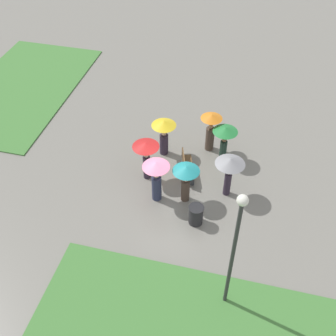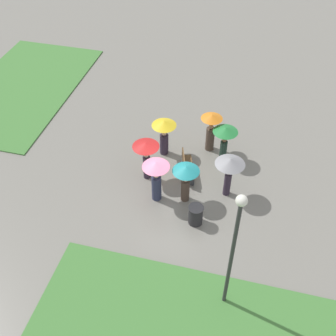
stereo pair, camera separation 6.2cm
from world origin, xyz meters
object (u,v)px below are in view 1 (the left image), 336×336
object	(u,v)px
crowd_person_orange	(211,128)
crowd_person_teal	(186,176)
trash_bin	(196,215)
crowd_person_yellow	(164,131)
park_bench	(187,166)
crowd_person_pink	(156,175)
crowd_person_red	(146,152)
crowd_person_green	(225,136)
crowd_person_grey	(230,166)
lamp_post	(235,242)

from	to	relation	value
crowd_person_orange	crowd_person_teal	xyz separation A→B (m)	(-3.37, 0.40, 0.10)
trash_bin	crowd_person_teal	world-z (taller)	crowd_person_teal
crowd_person_yellow	trash_bin	bearing A→B (deg)	-135.76
park_bench	crowd_person_pink	distance (m)	2.08
crowd_person_red	crowd_person_green	size ratio (longest dim) A/B	1.09
crowd_person_yellow	crowd_person_red	world-z (taller)	crowd_person_red
trash_bin	crowd_person_orange	distance (m)	4.54
park_bench	crowd_person_grey	size ratio (longest dim) A/B	0.82
crowd_person_orange	crowd_person_grey	world-z (taller)	same
crowd_person_orange	crowd_person_green	world-z (taller)	crowd_person_orange
crowd_person_teal	crowd_person_grey	bearing A→B (deg)	-170.03
crowd_person_yellow	crowd_person_grey	distance (m)	3.66
crowd_person_red	crowd_person_green	world-z (taller)	crowd_person_red
trash_bin	crowd_person_pink	size ratio (longest dim) A/B	0.43
lamp_post	park_bench	bearing A→B (deg)	24.28
trash_bin	crowd_person_yellow	xyz separation A→B (m)	(3.66, 2.21, 0.83)
crowd_person_grey	crowd_person_yellow	bearing A→B (deg)	89.91
crowd_person_red	park_bench	bearing A→B (deg)	-10.08
crowd_person_red	trash_bin	bearing A→B (deg)	-67.42
park_bench	crowd_person_orange	size ratio (longest dim) A/B	0.82
crowd_person_pink	crowd_person_grey	xyz separation A→B (m)	(0.96, -2.73, 0.21)
crowd_person_yellow	crowd_person_orange	xyz separation A→B (m)	(0.80, -1.95, -0.03)
crowd_person_orange	crowd_person_green	size ratio (longest dim) A/B	1.10
park_bench	crowd_person_orange	distance (m)	2.18
lamp_post	crowd_person_red	distance (m)	6.73
crowd_person_yellow	crowd_person_green	distance (m)	2.67
trash_bin	crowd_person_red	size ratio (longest dim) A/B	0.44
lamp_post	crowd_person_pink	distance (m)	5.51
lamp_post	crowd_person_teal	bearing A→B (deg)	28.63
crowd_person_grey	crowd_person_green	distance (m)	2.17
park_bench	trash_bin	xyz separation A→B (m)	(-2.53, -0.91, -0.03)
crowd_person_red	crowd_person_yellow	bearing A→B (deg)	49.94
trash_bin	park_bench	bearing A→B (deg)	19.90
lamp_post	crowd_person_yellow	bearing A→B (deg)	29.60
crowd_person_orange	lamp_post	bearing A→B (deg)	-136.77
crowd_person_yellow	crowd_person_grey	bearing A→B (deg)	-107.28
park_bench	crowd_person_green	world-z (taller)	crowd_person_green
crowd_person_pink	crowd_person_green	size ratio (longest dim) A/B	1.13
crowd_person_green	crowd_person_teal	size ratio (longest dim) A/B	0.96
crowd_person_orange	crowd_person_red	xyz separation A→B (m)	(-2.51, 2.27, 0.21)
lamp_post	crowd_person_orange	bearing A→B (deg)	13.90
crowd_person_red	lamp_post	bearing A→B (deg)	-80.17
crowd_person_yellow	crowd_person_green	world-z (taller)	crowd_person_yellow
crowd_person_yellow	crowd_person_red	bearing A→B (deg)	-177.26
crowd_person_orange	crowd_person_red	world-z (taller)	crowd_person_orange
crowd_person_yellow	crowd_person_pink	xyz separation A→B (m)	(-2.80, -0.42, 0.08)
park_bench	crowd_person_teal	bearing A→B (deg)	171.89
park_bench	crowd_person_orange	bearing A→B (deg)	-37.06
crowd_person_yellow	crowd_person_orange	world-z (taller)	crowd_person_orange
lamp_post	crowd_person_orange	distance (m)	7.99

